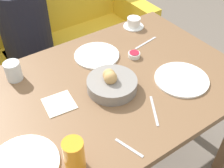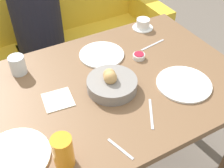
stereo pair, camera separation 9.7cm
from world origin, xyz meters
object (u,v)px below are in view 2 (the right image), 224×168
(bread_basket, at_px, (112,83))
(jam_bowl_berry, at_px, (139,56))
(coffee_cup, at_px, (143,24))
(fork_silver, at_px, (151,113))
(plate_near_left, at_px, (15,156))
(plate_far_center, at_px, (102,55))
(plate_near_right, at_px, (184,84))
(seated_person, at_px, (42,45))
(knife_silver, at_px, (153,45))
(water_tumbler, at_px, (18,65))
(spoon_coffee, at_px, (120,149))
(napkin, at_px, (58,100))
(juice_glass, at_px, (63,152))
(couch, at_px, (60,48))

(bread_basket, bearing_deg, jam_bowl_berry, 30.13)
(coffee_cup, xyz_separation_m, fork_silver, (-0.36, -0.61, -0.03))
(plate_near_left, bearing_deg, plate_far_center, 35.86)
(plate_near_right, height_order, plate_far_center, same)
(seated_person, xyz_separation_m, knife_silver, (0.46, -0.74, 0.29))
(water_tumbler, distance_m, fork_silver, 0.70)
(bread_basket, distance_m, plate_near_right, 0.35)
(spoon_coffee, relative_size, napkin, 0.90)
(coffee_cup, distance_m, jam_bowl_berry, 0.32)
(plate_far_center, height_order, juice_glass, juice_glass)
(bread_basket, height_order, plate_far_center, bread_basket)
(bread_basket, bearing_deg, plate_far_center, 72.77)
(bread_basket, relative_size, knife_silver, 1.36)
(couch, height_order, plate_far_center, couch)
(bread_basket, xyz_separation_m, coffee_cup, (0.44, 0.39, -0.01))
(seated_person, height_order, plate_near_left, seated_person)
(plate_near_right, xyz_separation_m, napkin, (-0.57, 0.19, -0.00))
(couch, xyz_separation_m, napkin, (-0.35, -1.05, 0.47))
(bread_basket, relative_size, jam_bowl_berry, 3.63)
(bread_basket, bearing_deg, plate_near_left, -162.52)
(juice_glass, distance_m, spoon_coffee, 0.22)
(water_tumbler, bearing_deg, seated_person, 66.24)
(juice_glass, bearing_deg, spoon_coffee, -12.63)
(seated_person, bearing_deg, fork_silver, -82.68)
(bread_basket, xyz_separation_m, fork_silver, (0.07, -0.22, -0.03))
(napkin, bearing_deg, spoon_coffee, -72.55)
(water_tumbler, xyz_separation_m, napkin, (0.10, -0.28, -0.05))
(plate_near_right, xyz_separation_m, spoon_coffee, (-0.45, -0.17, -0.00))
(plate_far_center, relative_size, juice_glass, 1.76)
(plate_far_center, bearing_deg, juice_glass, -128.67)
(seated_person, height_order, water_tumbler, seated_person)
(couch, relative_size, plate_near_right, 6.67)
(couch, distance_m, coffee_cup, 0.93)
(plate_far_center, bearing_deg, bread_basket, -107.23)
(fork_silver, bearing_deg, juice_glass, -173.56)
(water_tumbler, bearing_deg, couch, 59.95)
(spoon_coffee, bearing_deg, napkin, 107.45)
(water_tumbler, xyz_separation_m, fork_silver, (0.42, -0.55, -0.05))
(fork_silver, distance_m, napkin, 0.42)
(seated_person, relative_size, fork_silver, 7.39)
(plate_far_center, bearing_deg, couch, 88.85)
(seated_person, xyz_separation_m, plate_near_left, (-0.42, -1.11, 0.29))
(bread_basket, xyz_separation_m, plate_far_center, (0.08, 0.26, -0.03))
(coffee_cup, bearing_deg, juice_glass, -139.62)
(seated_person, bearing_deg, knife_silver, -58.12)
(fork_silver, distance_m, knife_silver, 0.53)
(juice_glass, bearing_deg, coffee_cup, 40.38)
(couch, bearing_deg, plate_near_left, -115.27)
(couch, height_order, knife_silver, couch)
(couch, relative_size, coffee_cup, 13.95)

